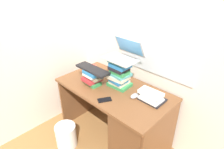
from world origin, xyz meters
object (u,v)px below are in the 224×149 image
desk (133,126)px  book_stack_keyboard_riser (92,77)px  mug (94,69)px  wastebasket (66,136)px  cell_phone (105,100)px  computer_mouse (135,96)px  book_stack_side (151,96)px  laptop (124,54)px  keyboard (92,69)px  book_stack_tall (119,74)px

desk → book_stack_keyboard_riser: size_ratio=5.55×
desk → mug: 0.85m
book_stack_keyboard_riser → wastebasket: bearing=-101.3°
desk → cell_phone: bearing=-138.2°
computer_mouse → mug: size_ratio=0.87×
book_stack_side → mug: (-0.86, 0.00, 0.00)m
cell_phone → wastebasket: (-0.40, -0.25, -0.59)m
laptop → book_stack_keyboard_riser: bearing=-138.5°
book_stack_side → wastebasket: size_ratio=0.89×
book_stack_side → laptop: (-0.40, 0.04, 0.32)m
keyboard → mug: keyboard is taller
keyboard → cell_phone: size_ratio=3.09×
book_stack_side → laptop: laptop is taller
desk → keyboard: (-0.55, -0.07, 0.51)m
desk → computer_mouse: (-0.04, 0.04, 0.34)m
laptop → mug: laptop is taller
computer_mouse → mug: (-0.71, 0.08, 0.03)m
laptop → wastebasket: laptop is taller
book_stack_tall → wastebasket: 0.97m
book_stack_side → wastebasket: (-0.73, -0.57, -0.63)m
book_stack_side → computer_mouse: 0.17m
book_stack_keyboard_riser → cell_phone: (0.33, -0.13, -0.08)m
book_stack_side → laptop: bearing=174.7°
wastebasket → book_stack_side: bearing=38.0°
book_stack_tall → keyboard: 0.30m
mug → laptop: bearing=4.3°
book_stack_keyboard_riser → book_stack_tall: bearing=32.8°
desk → laptop: (-0.30, 0.16, 0.70)m
keyboard → wastebasket: size_ratio=1.49×
book_stack_keyboard_riser → book_stack_side: (0.66, 0.19, -0.04)m
desk → cell_phone: 0.45m
laptop → computer_mouse: (0.25, -0.11, -0.35)m
book_stack_tall → book_stack_side: 0.42m
mug → wastebasket: size_ratio=0.42×
book_stack_keyboard_riser → wastebasket: size_ratio=0.82×
book_stack_tall → book_stack_side: (0.40, 0.03, -0.11)m
book_stack_tall → book_stack_keyboard_riser: size_ratio=1.39×
cell_phone → book_stack_keyboard_riser: bearing=-172.2°
cell_phone → wastebasket: size_ratio=0.48×
book_stack_tall → cell_phone: bearing=-75.7°
mug → wastebasket: mug is taller
book_stack_keyboard_riser → laptop: bearing=41.5°
book_stack_tall → cell_phone: book_stack_tall is taller
desk → mug: bearing=170.8°
keyboard → computer_mouse: keyboard is taller
desk → mug: size_ratio=10.70×
book_stack_side → book_stack_tall: bearing=-176.4°
desk → computer_mouse: bearing=133.4°
book_stack_keyboard_riser → book_stack_side: bearing=16.0°
desk → laptop: bearing=152.2°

